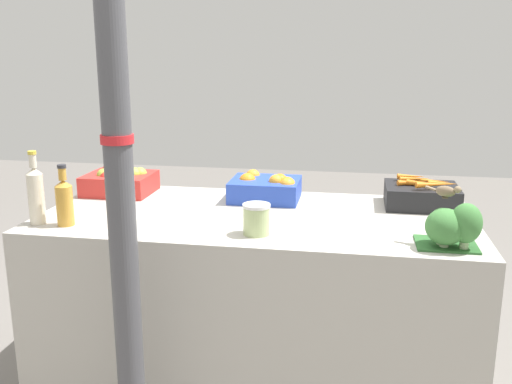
% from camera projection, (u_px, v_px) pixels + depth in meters
% --- Properties ---
extents(ground_plane, '(10.00, 10.00, 0.00)m').
position_uv_depth(ground_plane, '(256.00, 384.00, 2.71)').
color(ground_plane, slate).
extents(market_table, '(1.88, 0.88, 0.84)m').
position_uv_depth(market_table, '(256.00, 302.00, 2.61)').
color(market_table, '#B7B2A8').
rests_on(market_table, ground_plane).
extents(support_pole, '(0.11, 0.11, 2.30)m').
position_uv_depth(support_pole, '(119.00, 173.00, 1.88)').
color(support_pole, '#4C4C51').
rests_on(support_pole, ground_plane).
extents(apple_crate, '(0.33, 0.27, 0.14)m').
position_uv_depth(apple_crate, '(119.00, 181.00, 2.87)').
color(apple_crate, red).
rests_on(apple_crate, market_table).
extents(orange_crate, '(0.33, 0.27, 0.13)m').
position_uv_depth(orange_crate, '(267.00, 188.00, 2.73)').
color(orange_crate, '#2847B7').
rests_on(orange_crate, market_table).
extents(carrot_crate, '(0.33, 0.27, 0.14)m').
position_uv_depth(carrot_crate, '(422.00, 195.00, 2.62)').
color(carrot_crate, black).
rests_on(carrot_crate, market_table).
extents(broccoli_pile, '(0.22, 0.20, 0.18)m').
position_uv_depth(broccoli_pile, '(451.00, 226.00, 2.05)').
color(broccoli_pile, '#2D602D').
rests_on(broccoli_pile, market_table).
extents(juice_bottle_cloudy, '(0.07, 0.07, 0.31)m').
position_uv_depth(juice_bottle_cloudy, '(36.00, 194.00, 2.34)').
color(juice_bottle_cloudy, beige).
rests_on(juice_bottle_cloudy, market_table).
extents(juice_bottle_amber, '(0.07, 0.07, 0.25)m').
position_uv_depth(juice_bottle_amber, '(64.00, 201.00, 2.32)').
color(juice_bottle_amber, gold).
rests_on(juice_bottle_amber, market_table).
extents(pickle_jar, '(0.11, 0.11, 0.12)m').
position_uv_depth(pickle_jar, '(256.00, 219.00, 2.22)').
color(pickle_jar, '#B2C684').
rests_on(pickle_jar, market_table).
extents(sparrow_bird, '(0.13, 0.07, 0.05)m').
position_uv_depth(sparrow_bird, '(447.00, 191.00, 2.07)').
color(sparrow_bird, '#4C3D2D').
rests_on(sparrow_bird, broccoli_pile).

